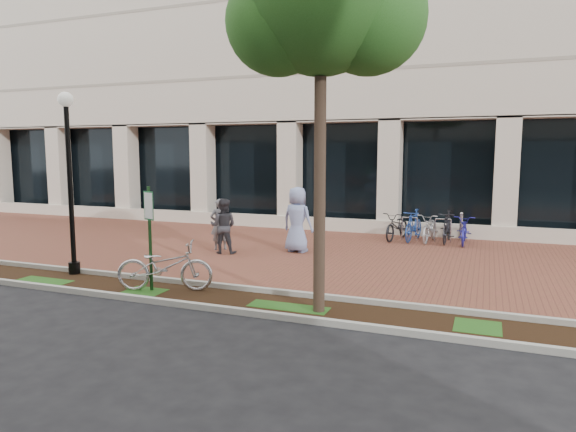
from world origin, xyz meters
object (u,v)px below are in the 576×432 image
(bollard, at_px, (461,226))
(street_tree, at_px, (324,3))
(locked_bicycle, at_px, (165,266))
(parking_sign, at_px, (149,225))
(pedestrian_left, at_px, (220,224))
(bike_rack_cluster, at_px, (430,227))
(pedestrian_right, at_px, (297,220))
(pedestrian_mid, at_px, (223,226))
(lamppost, at_px, (69,173))

(bollard, bearing_deg, street_tree, -102.55)
(street_tree, distance_m, locked_bicycle, 6.26)
(parking_sign, distance_m, pedestrian_left, 4.89)
(locked_bicycle, bearing_deg, pedestrian_left, -6.19)
(bike_rack_cluster, bearing_deg, pedestrian_right, -131.25)
(bollard, bearing_deg, parking_sign, -122.94)
(street_tree, height_order, locked_bicycle, street_tree)
(pedestrian_mid, bearing_deg, parking_sign, 83.54)
(pedestrian_left, xyz_separation_m, bollard, (6.89, 4.47, -0.30))
(parking_sign, distance_m, lamppost, 3.00)
(pedestrian_left, bearing_deg, parking_sign, 62.43)
(pedestrian_left, bearing_deg, bollard, 174.57)
(pedestrian_right, bearing_deg, locked_bicycle, 87.25)
(bike_rack_cluster, bearing_deg, pedestrian_mid, -136.30)
(pedestrian_left, relative_size, pedestrian_right, 0.80)
(locked_bicycle, relative_size, bike_rack_cluster, 0.69)
(street_tree, relative_size, locked_bicycle, 3.49)
(lamppost, bearing_deg, pedestrian_right, 47.95)
(pedestrian_right, bearing_deg, bollard, -128.83)
(parking_sign, height_order, bollard, parking_sign)
(street_tree, xyz_separation_m, pedestrian_left, (-4.83, 4.80, -4.84))
(street_tree, distance_m, bollard, 10.80)
(street_tree, distance_m, pedestrian_left, 8.35)
(lamppost, xyz_separation_m, locked_bicycle, (3.03, -0.50, -1.96))
(bollard, height_order, bike_rack_cluster, bike_rack_cluster)
(locked_bicycle, distance_m, pedestrian_mid, 4.25)
(parking_sign, relative_size, pedestrian_left, 1.43)
(locked_bicycle, xyz_separation_m, pedestrian_left, (-1.19, 4.63, 0.25))
(locked_bicycle, height_order, bike_rack_cluster, locked_bicycle)
(lamppost, xyz_separation_m, bollard, (8.73, 8.61, -2.01))
(locked_bicycle, relative_size, bollard, 2.11)
(pedestrian_left, height_order, pedestrian_mid, pedestrian_mid)
(parking_sign, bearing_deg, bollard, 77.93)
(locked_bicycle, height_order, pedestrian_right, pedestrian_right)
(pedestrian_mid, bearing_deg, bollard, -156.34)
(street_tree, relative_size, bollard, 7.36)
(lamppost, height_order, bollard, lamppost)
(lamppost, relative_size, bike_rack_cluster, 1.47)
(street_tree, bearing_deg, pedestrian_right, 114.76)
(street_tree, bearing_deg, locked_bicycle, 177.30)
(locked_bicycle, bearing_deg, pedestrian_mid, -9.59)
(lamppost, distance_m, pedestrian_left, 4.84)
(street_tree, bearing_deg, bollard, 77.45)
(lamppost, bearing_deg, street_tree, -5.74)
(lamppost, bearing_deg, pedestrian_left, 66.06)
(bike_rack_cluster, bearing_deg, locked_bicycle, -113.23)
(lamppost, relative_size, pedestrian_mid, 2.69)
(pedestrian_left, relative_size, bike_rack_cluster, 0.53)
(locked_bicycle, bearing_deg, bike_rack_cluster, -49.96)
(pedestrian_mid, distance_m, bollard, 8.18)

